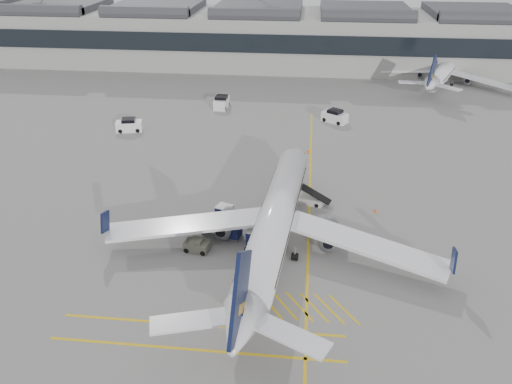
# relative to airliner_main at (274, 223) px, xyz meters

# --- Properties ---
(ground) EXTENTS (220.00, 220.00, 0.00)m
(ground) POSITION_rel_airliner_main_xyz_m (-6.74, -1.13, -2.73)
(ground) COLOR gray
(ground) RESTS_ON ground
(terminal) EXTENTS (200.00, 20.45, 12.40)m
(terminal) POSITION_rel_airliner_main_xyz_m (-6.74, 70.80, 3.41)
(terminal) COLOR #9E9E99
(terminal) RESTS_ON ground
(apron_markings) EXTENTS (0.25, 60.00, 0.01)m
(apron_markings) POSITION_rel_airliner_main_xyz_m (3.26, 8.87, -2.72)
(apron_markings) COLOR gold
(apron_markings) RESTS_ON ground
(airliner_main) EXTENTS (31.81, 34.88, 9.28)m
(airliner_main) POSITION_rel_airliner_main_xyz_m (0.00, 0.00, 0.00)
(airliner_main) COLOR white
(airliner_main) RESTS_ON ground
(airliner_far) EXTENTS (25.68, 28.35, 8.07)m
(airliner_far) POSITION_rel_airliner_main_xyz_m (28.48, 59.38, -0.35)
(airliner_far) COLOR white
(airliner_far) RESTS_ON ground
(belt_loader) EXTENTS (4.95, 2.74, 1.96)m
(belt_loader) POSITION_rel_airliner_main_xyz_m (2.78, 9.30, -2.15)
(belt_loader) COLOR beige
(belt_loader) RESTS_ON ground
(baggage_cart_a) EXTENTS (1.84, 1.63, 1.68)m
(baggage_cart_a) POSITION_rel_airliner_main_xyz_m (-1.85, 0.19, -1.82)
(baggage_cart_a) COLOR gray
(baggage_cart_a) RESTS_ON ground
(baggage_cart_b) EXTENTS (2.11, 1.86, 1.93)m
(baggage_cart_b) POSITION_rel_airliner_main_xyz_m (-4.22, 1.27, -1.69)
(baggage_cart_b) COLOR gray
(baggage_cart_b) RESTS_ON ground
(baggage_cart_c) EXTENTS (1.91, 1.76, 1.63)m
(baggage_cart_c) POSITION_rel_airliner_main_xyz_m (-6.89, 2.32, -1.85)
(baggage_cart_c) COLOR gray
(baggage_cart_c) RESTS_ON ground
(baggage_cart_d) EXTENTS (2.05, 1.87, 1.76)m
(baggage_cart_d) POSITION_rel_airliner_main_xyz_m (-5.49, 4.30, -1.78)
(baggage_cart_d) COLOR gray
(baggage_cart_d) RESTS_ON ground
(ramp_agent_a) EXTENTS (0.82, 0.72, 1.90)m
(ramp_agent_a) POSITION_rel_airliner_main_xyz_m (-1.16, 8.23, -1.78)
(ramp_agent_a) COLOR #FA570D
(ramp_agent_a) RESTS_ON ground
(ramp_agent_b) EXTENTS (1.08, 0.97, 1.82)m
(ramp_agent_b) POSITION_rel_airliner_main_xyz_m (-5.14, 1.30, -1.82)
(ramp_agent_b) COLOR #FF450D
(ramp_agent_b) RESTS_ON ground
(pushback_tug) EXTENTS (2.50, 1.77, 1.29)m
(pushback_tug) POSITION_rel_airliner_main_xyz_m (-7.21, -1.28, -2.15)
(pushback_tug) COLOR #5C5D4E
(pushback_tug) RESTS_ON ground
(safety_cone_nose) EXTENTS (0.38, 0.38, 0.53)m
(safety_cone_nose) POSITION_rel_airliner_main_xyz_m (2.97, 22.91, -2.46)
(safety_cone_nose) COLOR #F24C0A
(safety_cone_nose) RESTS_ON ground
(safety_cone_engine) EXTENTS (0.33, 0.33, 0.45)m
(safety_cone_engine) POSITION_rel_airliner_main_xyz_m (10.36, 7.79, -2.50)
(safety_cone_engine) COLOR #F24C0A
(safety_cone_engine) RESTS_ON ground
(service_van_left) EXTENTS (4.11, 2.67, 1.95)m
(service_van_left) POSITION_rel_airliner_main_xyz_m (-23.79, 28.22, -1.85)
(service_van_left) COLOR white
(service_van_left) RESTS_ON ground
(service_van_mid) EXTENTS (2.21, 4.09, 2.05)m
(service_van_mid) POSITION_rel_airliner_main_xyz_m (-11.87, 40.29, -1.81)
(service_van_mid) COLOR white
(service_van_mid) RESTS_ON ground
(service_van_right) EXTENTS (4.30, 3.77, 1.99)m
(service_van_right) POSITION_rel_airliner_main_xyz_m (6.82, 35.32, -1.83)
(service_van_right) COLOR white
(service_van_right) RESTS_ON ground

